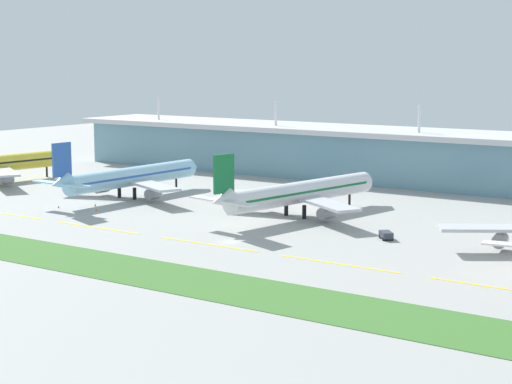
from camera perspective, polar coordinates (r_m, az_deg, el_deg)
ground_plane at (r=195.67m, az=-1.74°, el=-3.37°), size 600.00×600.00×0.00m
terminal_building at (r=290.73m, az=11.25°, el=2.28°), size 288.00×34.00×26.92m
airliner_near_middle at (r=260.01m, az=-8.44°, el=1.00°), size 48.77×62.33×18.90m
airliner_center at (r=226.64m, az=2.90°, el=-0.05°), size 48.04×64.39×18.90m
taxiway_stripe_west at (r=240.32m, az=-16.31°, el=-1.44°), size 28.00×0.70×0.04m
taxiway_stripe_mid_west at (r=215.50m, az=-10.53°, el=-2.38°), size 28.00×0.70×0.04m
taxiway_stripe_centre at (r=193.49m, az=-3.33°, el=-3.51°), size 28.00×0.70×0.04m
taxiway_stripe_mid_east at (r=175.36m, az=5.55°, el=-4.82°), size 28.00×0.70×0.04m
taxiway_stripe_east at (r=162.40m, az=16.19°, el=-6.24°), size 28.00×0.70×0.04m
grass_verge at (r=170.97m, az=-8.20°, el=-5.22°), size 300.00×18.00×0.10m
pushback_tug at (r=200.53m, az=8.71°, el=-2.85°), size 4.70×4.90×1.85m
safety_cone_left_wingtip at (r=239.80m, az=-10.66°, el=-1.18°), size 0.56×0.56×0.70m
safety_cone_nose_front at (r=247.07m, az=-13.10°, el=-0.96°), size 0.56×0.56×0.70m
safety_cone_right_wingtip at (r=247.78m, az=-10.72°, el=-0.86°), size 0.56×0.56×0.70m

